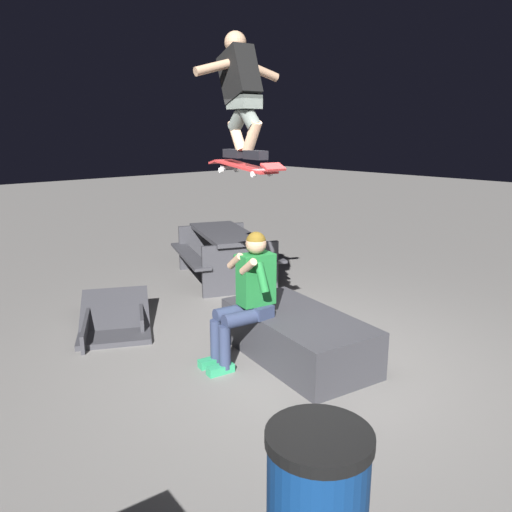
# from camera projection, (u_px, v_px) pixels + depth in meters

# --- Properties ---
(ground_plane) EXTENTS (40.00, 40.00, 0.00)m
(ground_plane) POSITION_uv_depth(u_px,v_px,m) (303.00, 362.00, 4.99)
(ground_plane) COLOR slate
(ledge_box_main) EXTENTS (1.76, 1.11, 0.46)m
(ledge_box_main) POSITION_uv_depth(u_px,v_px,m) (297.00, 336.00, 5.03)
(ledge_box_main) COLOR #38383D
(ledge_box_main) RESTS_ON ground
(person_sitting_on_ledge) EXTENTS (0.60, 0.78, 1.30)m
(person_sitting_on_ledge) POSITION_uv_depth(u_px,v_px,m) (247.00, 292.00, 4.83)
(person_sitting_on_ledge) COLOR #2D3856
(person_sitting_on_ledge) RESTS_ON ground
(skateboard) EXTENTS (1.04, 0.34, 0.13)m
(skateboard) POSITION_uv_depth(u_px,v_px,m) (245.00, 167.00, 4.68)
(skateboard) COLOR #B72D2D
(skater_airborne) EXTENTS (0.63, 0.89, 1.12)m
(skater_airborne) POSITION_uv_depth(u_px,v_px,m) (241.00, 89.00, 4.56)
(skater_airborne) COLOR black
(kicker_ramp) EXTENTS (1.41, 1.25, 0.41)m
(kicker_ramp) POSITION_uv_depth(u_px,v_px,m) (115.00, 322.00, 5.85)
(kicker_ramp) COLOR #38383D
(kicker_ramp) RESTS_ON ground
(picnic_table_back) EXTENTS (2.08, 1.88, 0.75)m
(picnic_table_back) POSITION_uv_depth(u_px,v_px,m) (225.00, 247.00, 7.66)
(picnic_table_back) COLOR #38383D
(picnic_table_back) RESTS_ON ground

